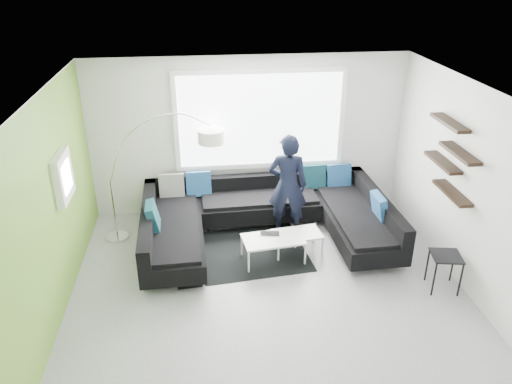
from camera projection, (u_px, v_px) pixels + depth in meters
ground at (268, 287)px, 7.10m from camera, size 5.50×5.50×0.00m
room_shell at (270, 164)px, 6.50m from camera, size 5.54×5.04×2.82m
sectional_sofa at (266, 222)px, 8.06m from camera, size 3.99×2.54×0.85m
rug at (240, 253)px, 7.90m from camera, size 2.22×1.71×0.01m
coffee_table at (285, 245)px, 7.76m from camera, size 1.27×0.83×0.39m
arc_lamp at (110, 182)px, 7.88m from camera, size 2.00×0.93×2.05m
side_table at (443, 272)px, 6.97m from camera, size 0.46×0.46×0.55m
person at (288, 186)px, 8.12m from camera, size 0.79×0.65×1.75m
laptop at (270, 235)px, 7.64m from camera, size 0.35×0.28×0.02m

